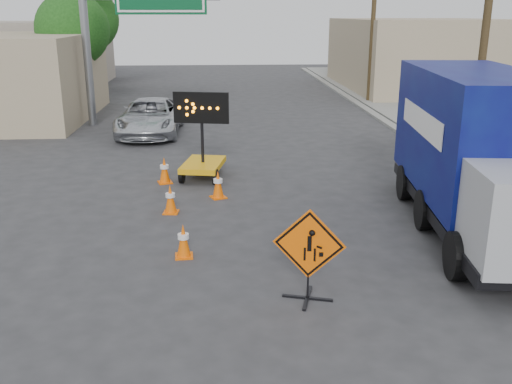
{
  "coord_description": "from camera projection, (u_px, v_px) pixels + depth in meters",
  "views": [
    {
      "loc": [
        -0.63,
        -8.6,
        4.96
      ],
      "look_at": [
        0.07,
        2.27,
        1.54
      ],
      "focal_mm": 40.0,
      "sensor_mm": 36.0,
      "label": 1
    }
  ],
  "objects": [
    {
      "name": "arrow_board",
      "position": [
        203.0,
        159.0,
        17.79
      ],
      "size": [
        1.69,
        2.07,
        2.7
      ],
      "rotation": [
        0.0,
        0.0,
        -0.19
      ],
      "color": "#E6A30C",
      "rests_on": "ground"
    },
    {
      "name": "box_truck",
      "position": [
        477.0,
        162.0,
        13.14
      ],
      "size": [
        3.17,
        8.02,
        3.71
      ],
      "rotation": [
        0.0,
        0.0,
        -0.11
      ],
      "color": "black",
      "rests_on": "ground"
    },
    {
      "name": "tree_left_far",
      "position": [
        86.0,
        19.0,
        36.34
      ],
      "size": [
        4.1,
        4.1,
        6.66
      ],
      "color": "#40311B",
      "rests_on": "ground"
    },
    {
      "name": "building_right_far",
      "position": [
        421.0,
        55.0,
        38.38
      ],
      "size": [
        10.0,
        14.0,
        4.6
      ],
      "primitive_type": "cube",
      "color": "tan",
      "rests_on": "ground"
    },
    {
      "name": "cone_d",
      "position": [
        164.0,
        170.0,
        17.31
      ],
      "size": [
        0.51,
        0.51,
        0.81
      ],
      "rotation": [
        0.0,
        0.0,
        0.29
      ],
      "color": "#F75E05",
      "rests_on": "ground"
    },
    {
      "name": "cone_c",
      "position": [
        218.0,
        184.0,
        15.91
      ],
      "size": [
        0.52,
        0.52,
        0.79
      ],
      "rotation": [
        0.0,
        0.0,
        0.41
      ],
      "color": "#F75E05",
      "rests_on": "ground"
    },
    {
      "name": "utility_pole_near",
      "position": [
        486.0,
        22.0,
        18.32
      ],
      "size": [
        1.8,
        0.26,
        9.0
      ],
      "color": "#40311B",
      "rests_on": "ground"
    },
    {
      "name": "tree_left_near",
      "position": [
        73.0,
        30.0,
        28.92
      ],
      "size": [
        3.71,
        3.71,
        6.03
      ],
      "color": "#40311B",
      "rests_on": "ground"
    },
    {
      "name": "curb_right",
      "position": [
        403.0,
        133.0,
        24.41
      ],
      "size": [
        0.4,
        60.0,
        0.12
      ],
      "primitive_type": "cube",
      "color": "gray",
      "rests_on": "ground"
    },
    {
      "name": "construction_sign",
      "position": [
        309.0,
        253.0,
        10.07
      ],
      "size": [
        1.26,
        0.9,
        1.73
      ],
      "rotation": [
        0.0,
        0.0,
        -0.28
      ],
      "color": "black",
      "rests_on": "ground"
    },
    {
      "name": "ground",
      "position": [
        260.0,
        318.0,
        9.71
      ],
      "size": [
        100.0,
        100.0,
        0.0
      ],
      "primitive_type": "plane",
      "color": "#2D2D30",
      "rests_on": "ground"
    },
    {
      "name": "pickup_truck",
      "position": [
        150.0,
        117.0,
        24.22
      ],
      "size": [
        2.59,
        5.41,
        1.49
      ],
      "primitive_type": "imported",
      "rotation": [
        0.0,
        0.0,
        -0.02
      ],
      "color": "silver",
      "rests_on": "ground"
    },
    {
      "name": "cone_b",
      "position": [
        170.0,
        199.0,
        14.7
      ],
      "size": [
        0.42,
        0.42,
        0.76
      ],
      "rotation": [
        0.0,
        0.0,
        -0.1
      ],
      "color": "#F75E05",
      "rests_on": "ground"
    },
    {
      "name": "storefront_left_far",
      "position": [
        16.0,
        54.0,
        40.5
      ],
      "size": [
        12.0,
        10.0,
        4.4
      ],
      "primitive_type": "cube",
      "color": "gray",
      "rests_on": "ground"
    },
    {
      "name": "sidewalk_right",
      "position": [
        455.0,
        132.0,
        24.55
      ],
      "size": [
        4.0,
        60.0,
        0.15
      ],
      "primitive_type": "cube",
      "color": "gray",
      "rests_on": "ground"
    },
    {
      "name": "utility_pole_far",
      "position": [
        373.0,
        18.0,
        31.64
      ],
      "size": [
        1.8,
        0.26,
        9.0
      ],
      "color": "#40311B",
      "rests_on": "ground"
    },
    {
      "name": "highway_gantry",
      "position": [
        131.0,
        11.0,
        25.01
      ],
      "size": [
        6.18,
        0.38,
        6.9
      ],
      "color": "slate",
      "rests_on": "ground"
    },
    {
      "name": "cone_a",
      "position": [
        183.0,
        241.0,
        12.04
      ],
      "size": [
        0.4,
        0.4,
        0.74
      ],
      "rotation": [
        0.0,
        0.0,
        0.07
      ],
      "color": "#F75E05",
      "rests_on": "ground"
    }
  ]
}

